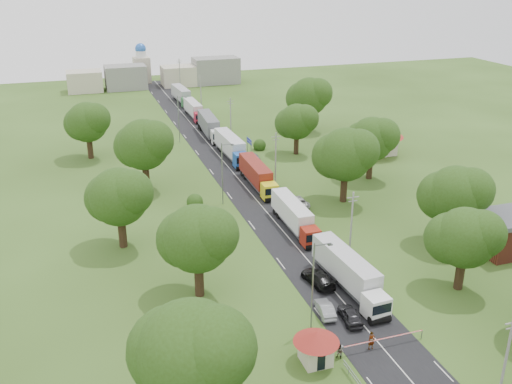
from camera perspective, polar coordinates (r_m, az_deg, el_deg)
name	(u,v)px	position (r m, az deg, el deg)	size (l,w,h in m)	color
ground	(290,239)	(78.85, 3.41, -4.75)	(260.00, 260.00, 0.00)	#314B19
road	(247,189)	(96.08, -0.94, 0.33)	(8.00, 200.00, 0.04)	black
boom_barrier	(370,342)	(58.68, 11.38, -14.53)	(9.22, 0.35, 1.18)	slate
guard_booth	(316,343)	(55.66, 6.03, -14.80)	(4.40, 4.40, 3.45)	beige
info_sign	(249,144)	(110.08, -0.69, 4.83)	(0.12, 3.10, 4.10)	slate
pole_0	(506,359)	(53.67, 23.72, -15.06)	(1.60, 0.24, 9.00)	gray
pole_1	(351,224)	(73.24, 9.52, -3.15)	(1.60, 0.24, 9.00)	gray
pole_2	(276,157)	(97.04, 1.98, 3.49)	(1.60, 0.24, 9.00)	gray
pole_3	(231,118)	(122.62, -2.55, 7.41)	(1.60, 0.24, 9.00)	gray
pole_4	(201,92)	(149.08, -5.54, 9.94)	(1.60, 0.24, 9.00)	gray
pole_5	(180,73)	(176.01, -7.64, 11.69)	(1.60, 0.24, 9.00)	gray
lamp_0	(314,282)	(58.21, 5.84, -8.98)	(2.03, 0.22, 10.00)	slate
lamp_1	(223,171)	(88.25, -3.31, 2.15)	(2.03, 0.22, 10.00)	slate
lamp_2	(179,117)	(120.99, -7.68, 7.46)	(2.03, 0.22, 10.00)	slate
tree_2	(464,237)	(68.67, 20.12, -4.26)	(8.00, 8.00, 10.10)	#382616
tree_3	(455,194)	(79.07, 19.29, -0.20)	(8.80, 8.80, 11.07)	#382616
tree_4	(345,154)	(89.52, 8.91, 3.76)	(9.60, 9.60, 12.05)	#382616
tree_5	(371,139)	(100.54, 11.46, 5.24)	(8.80, 8.80, 11.07)	#382616
tree_6	(297,121)	(112.43, 4.08, 7.05)	(8.00, 8.00, 10.10)	#382616
tree_7	(309,96)	(129.01, 5.31, 9.52)	(9.60, 9.60, 12.05)	#382616
tree_9	(190,351)	(45.36, -6.58, -15.53)	(9.60, 9.60, 12.05)	#382616
tree_10	(197,238)	(63.26, -5.92, -4.59)	(8.80, 8.80, 11.07)	#382616
tree_11	(119,196)	(76.03, -13.57, -0.42)	(8.80, 8.80, 11.07)	#382616
tree_12	(144,144)	(95.18, -11.18, 4.71)	(9.60, 9.60, 12.05)	#382616
tree_13	(87,122)	(114.05, -16.54, 6.74)	(8.80, 8.80, 11.07)	#382616
house_brick	(509,232)	(81.63, 24.00, -3.72)	(8.60, 6.60, 5.20)	maroon
house_cream	(377,136)	(115.25, 11.97, 5.47)	(10.08, 10.08, 5.80)	beige
distant_town	(161,75)	(180.27, -9.46, 11.44)	(52.00, 8.00, 8.00)	gray
church	(142,66)	(187.13, -11.36, 12.29)	(5.00, 5.00, 12.30)	beige
truck_0	(349,272)	(67.26, 9.30, -7.94)	(3.29, 14.82, 4.09)	white
truck_1	(294,216)	(81.16, 3.83, -2.37)	(2.47, 13.76, 3.81)	maroon
truck_2	(257,175)	(96.22, 0.13, 1.73)	(2.68, 14.54, 4.03)	yellow
truck_3	(231,147)	(110.93, -2.50, 4.54)	(2.99, 15.35, 4.25)	#1C53AD
truck_4	(210,126)	(125.98, -4.66, 6.63)	(3.35, 15.63, 4.32)	silver
truck_5	(194,109)	(142.01, -6.23, 8.21)	(2.53, 13.61, 3.77)	#AB1A31
truck_6	(182,95)	(157.78, -7.44, 9.59)	(3.21, 14.66, 4.05)	#2A7037
car_lane_front	(350,315)	(62.45, 9.41, -12.06)	(1.73, 4.31, 1.47)	black
car_lane_mid	(325,309)	(63.18, 6.92, -11.53)	(1.43, 4.11, 1.35)	gray
car_lane_rear	(318,278)	(68.40, 6.23, -8.56)	(2.21, 5.43, 1.58)	black
car_verge_near	(298,202)	(89.36, 4.23, -0.97)	(2.26, 4.90, 1.36)	#BABABA
car_verge_far	(253,157)	(109.51, -0.30, 3.52)	(1.85, 4.60, 1.57)	slate
pedestrian_near	(371,341)	(58.75, 11.47, -14.38)	(0.71, 0.47, 1.94)	gray
pedestrian_booth	(340,352)	(57.17, 8.37, -15.55)	(0.75, 0.59, 1.55)	gray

